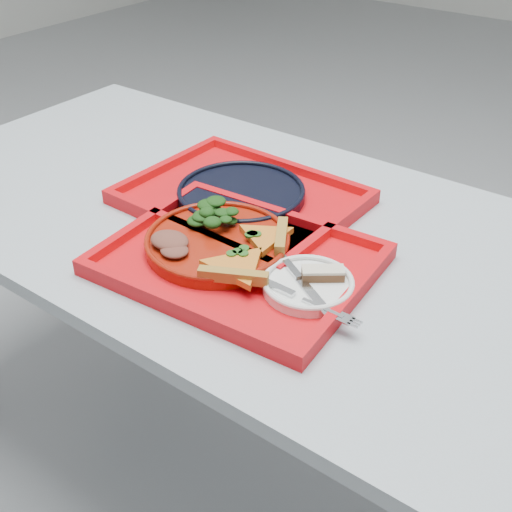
% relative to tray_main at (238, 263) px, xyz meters
% --- Properties ---
extents(ground, '(10.00, 10.00, 0.00)m').
position_rel_tray_main_xyz_m(ground, '(-0.09, 0.14, -0.76)').
color(ground, gray).
rests_on(ground, ground).
extents(table, '(1.60, 0.80, 0.75)m').
position_rel_tray_main_xyz_m(table, '(-0.09, 0.14, -0.08)').
color(table, '#9BA7AE').
rests_on(table, ground).
extents(tray_main, '(0.47, 0.38, 0.01)m').
position_rel_tray_main_xyz_m(tray_main, '(0.00, 0.00, 0.00)').
color(tray_main, red).
rests_on(tray_main, table).
extents(tray_far, '(0.46, 0.36, 0.01)m').
position_rel_tray_main_xyz_m(tray_far, '(-0.13, 0.18, 0.00)').
color(tray_far, red).
rests_on(tray_far, table).
extents(dinner_plate, '(0.26, 0.26, 0.02)m').
position_rel_tray_main_xyz_m(dinner_plate, '(-0.05, 0.01, 0.02)').
color(dinner_plate, maroon).
rests_on(dinner_plate, tray_main).
extents(side_plate, '(0.15, 0.15, 0.01)m').
position_rel_tray_main_xyz_m(side_plate, '(0.15, 0.00, 0.01)').
color(side_plate, white).
rests_on(side_plate, tray_main).
extents(navy_plate, '(0.26, 0.26, 0.02)m').
position_rel_tray_main_xyz_m(navy_plate, '(-0.13, 0.18, 0.01)').
color(navy_plate, black).
rests_on(navy_plate, tray_far).
extents(pizza_slice_a, '(0.16, 0.17, 0.02)m').
position_rel_tray_main_xyz_m(pizza_slice_a, '(0.03, -0.04, 0.03)').
color(pizza_slice_a, orange).
rests_on(pizza_slice_a, dinner_plate).
extents(pizza_slice_b, '(0.15, 0.15, 0.02)m').
position_rel_tray_main_xyz_m(pizza_slice_b, '(0.02, 0.06, 0.03)').
color(pizza_slice_b, orange).
rests_on(pizza_slice_b, dinner_plate).
extents(salad_heap, '(0.09, 0.08, 0.04)m').
position_rel_tray_main_xyz_m(salad_heap, '(-0.09, 0.05, 0.05)').
color(salad_heap, black).
rests_on(salad_heap, dinner_plate).
extents(meat_portion, '(0.07, 0.06, 0.02)m').
position_rel_tray_main_xyz_m(meat_portion, '(-0.11, -0.06, 0.04)').
color(meat_portion, brown).
rests_on(meat_portion, dinner_plate).
extents(dessert_bar, '(0.07, 0.06, 0.02)m').
position_rel_tray_main_xyz_m(dessert_bar, '(0.16, 0.03, 0.03)').
color(dessert_bar, '#52331B').
rests_on(dessert_bar, side_plate).
extents(knife, '(0.17, 0.11, 0.01)m').
position_rel_tray_main_xyz_m(knife, '(0.14, -0.01, 0.02)').
color(knife, silver).
rests_on(knife, side_plate).
extents(fork, '(0.19, 0.03, 0.01)m').
position_rel_tray_main_xyz_m(fork, '(0.16, -0.04, 0.02)').
color(fork, silver).
rests_on(fork, side_plate).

